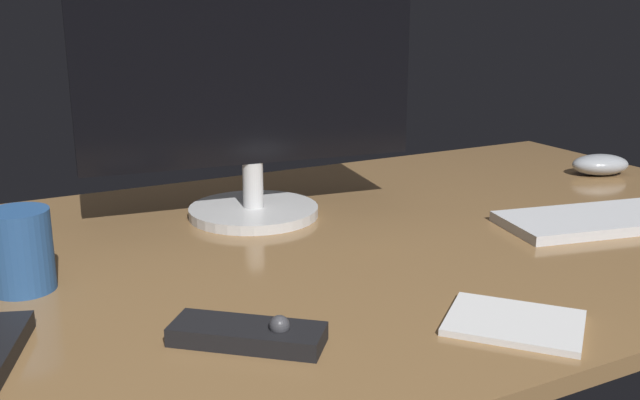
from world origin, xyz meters
TOP-DOWN VIEW (x-y plane):
  - desk at (0.00, 0.00)cm, footprint 140.00×84.00cm
  - monitor at (-9.83, 16.66)cm, footprint 50.21×19.81cm
  - keyboard at (36.09, -11.85)cm, footprint 36.18×19.35cm
  - computer_mouse at (58.24, 10.85)cm, footprint 12.40×9.87cm
  - media_remote at (-26.99, -22.73)cm, footprint 14.84×13.76cm
  - coffee_mug at (-44.60, 1.94)cm, footprint 7.09×7.09cm
  - notepad at (-1.42, -31.88)cm, footprint 16.60×16.96cm

SIDE VIEW (x-z plane):
  - desk at x=0.00cm, z-range 0.00..2.00cm
  - notepad at x=-1.42cm, z-range 2.00..2.71cm
  - keyboard at x=36.09cm, z-range 2.00..3.47cm
  - media_remote at x=-26.99cm, z-range 1.39..4.60cm
  - computer_mouse at x=58.24cm, z-range 2.00..5.88cm
  - coffee_mug at x=-44.60cm, z-range 2.00..11.53cm
  - monitor at x=-9.83cm, z-range 2.87..40.15cm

